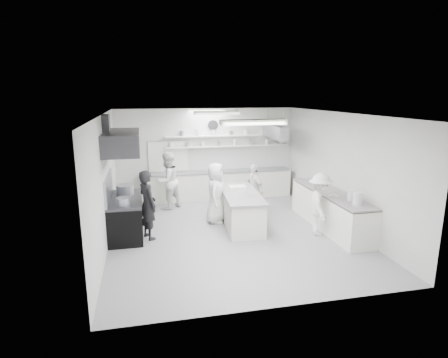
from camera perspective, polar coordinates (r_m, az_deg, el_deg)
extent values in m
cube|color=#9E9E9E|center=(9.60, 1.07, -8.26)|extent=(6.00, 7.00, 0.02)
cube|color=silver|center=(8.95, 1.15, 10.06)|extent=(6.00, 7.00, 0.02)
cube|color=silver|center=(12.53, -2.65, 3.97)|extent=(6.00, 0.04, 3.00)
cube|color=silver|center=(5.94, 9.08, -6.58)|extent=(6.00, 0.04, 3.00)
cube|color=silver|center=(8.96, -17.90, -0.34)|extent=(0.04, 7.00, 3.00)
cube|color=silver|center=(10.27, 17.62, 1.33)|extent=(0.04, 7.00, 3.00)
cube|color=black|center=(9.59, -14.86, -5.79)|extent=(0.80, 1.80, 0.90)
cube|color=#333238|center=(9.17, -15.55, 5.52)|extent=(0.85, 2.00, 0.50)
cube|color=white|center=(12.50, -1.00, -0.91)|extent=(5.00, 0.60, 0.92)
cube|color=white|center=(12.50, 0.62, 5.12)|extent=(4.20, 0.26, 0.04)
cube|color=white|center=(12.46, 0.62, 6.71)|extent=(4.20, 0.26, 0.04)
cube|color=black|center=(12.36, -8.58, 3.48)|extent=(1.30, 0.04, 1.00)
cylinder|color=white|center=(12.41, -1.74, 8.31)|extent=(0.32, 0.05, 0.32)
cube|color=white|center=(10.18, 16.06, -4.65)|extent=(0.74, 3.30, 0.94)
cube|color=#999DA5|center=(11.88, 7.87, 7.25)|extent=(0.30, 1.60, 0.40)
cube|color=white|center=(7.22, 4.54, 8.74)|extent=(1.30, 0.25, 0.10)
cube|color=white|center=(10.71, -1.14, 10.18)|extent=(1.30, 0.25, 0.10)
cube|color=white|center=(10.00, 2.61, -4.73)|extent=(1.05, 2.38, 0.85)
cylinder|color=#999DA5|center=(9.76, -14.99, -1.75)|extent=(0.44, 0.44, 0.30)
imported|color=black|center=(9.14, -11.70, -3.92)|extent=(0.63, 0.73, 1.70)
imported|color=white|center=(11.40, -8.72, -0.26)|extent=(1.08, 1.05, 1.76)
imported|color=white|center=(10.08, -1.28, -2.17)|extent=(0.79, 0.95, 1.66)
imported|color=white|center=(10.82, 4.65, -1.59)|extent=(0.57, 0.94, 1.50)
imported|color=white|center=(9.51, 14.54, -3.81)|extent=(0.89, 1.15, 1.57)
imported|color=#999DA5|center=(9.56, 4.28, -2.74)|extent=(0.25, 0.25, 0.06)
imported|color=white|center=(9.99, 2.92, -2.00)|extent=(0.26, 0.26, 0.06)
imported|color=white|center=(9.62, 16.53, -2.63)|extent=(0.27, 0.27, 0.05)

